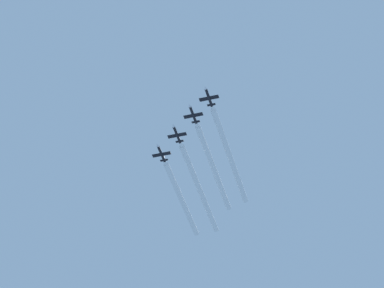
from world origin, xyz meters
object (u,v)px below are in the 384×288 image
object	(u,v)px
jet_second_echelon	(193,114)
jet_third_echelon	(177,134)
jet_fourth_echelon	(161,153)
jet_lead	(209,97)

from	to	relation	value
jet_second_echelon	jet_third_echelon	world-z (taller)	jet_second_echelon
jet_third_echelon	jet_fourth_echelon	xyz separation A→B (m)	(9.18, -8.31, -1.19)
jet_second_echelon	jet_fourth_echelon	distance (m)	24.58
jet_second_echelon	jet_lead	bearing A→B (deg)	139.46
jet_third_echelon	jet_lead	bearing A→B (deg)	139.09
jet_second_echelon	jet_third_echelon	distance (m)	12.14
jet_lead	jet_third_echelon	distance (m)	23.21
jet_lead	jet_second_echelon	world-z (taller)	jet_lead
jet_third_echelon	jet_second_echelon	bearing A→B (deg)	138.76
jet_second_echelon	jet_fourth_echelon	xyz separation A→B (m)	(18.24, -16.24, -2.74)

